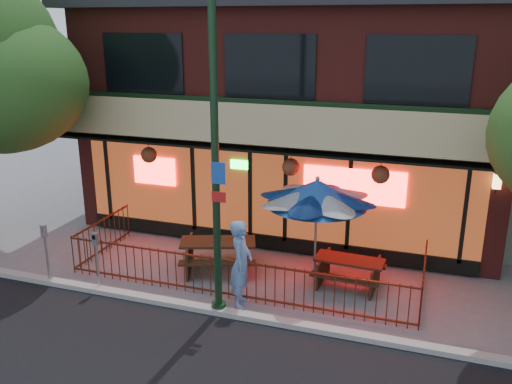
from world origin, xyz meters
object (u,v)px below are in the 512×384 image
street_light (216,173)px  parking_meter_far (45,244)px  parking_meter_near (96,252)px  patio_umbrella (317,193)px  pedestrian (241,264)px  picnic_table_right (349,268)px  picnic_table_left (218,251)px

street_light → parking_meter_far: street_light is taller
street_light → parking_meter_near: street_light is taller
patio_umbrella → pedestrian: patio_umbrella is taller
street_light → parking_meter_far: bearing=-179.0°
parking_meter_far → pedestrian: bearing=6.1°
patio_umbrella → picnic_table_right: bearing=6.9°
street_light → picnic_table_right: bearing=40.7°
street_light → parking_meter_far: size_ratio=4.62×
patio_umbrella → picnic_table_left: bearing=-177.1°
picnic_table_left → patio_umbrella: bearing=2.9°
street_light → pedestrian: 2.22m
street_light → patio_umbrella: size_ratio=2.60×
picnic_table_right → pedestrian: 2.78m
picnic_table_left → patio_umbrella: (2.47, 0.12, 1.77)m
street_light → picnic_table_right: street_light is taller
street_light → pedestrian: size_ratio=3.48×
street_light → patio_umbrella: bearing=50.8°
picnic_table_left → pedestrian: 1.95m
street_light → patio_umbrella: street_light is taller
pedestrian → parking_meter_far: pedestrian is taller
picnic_table_right → patio_umbrella: 2.02m
street_light → picnic_table_left: bearing=112.7°
patio_umbrella → parking_meter_far: 6.56m
street_light → picnic_table_right: 4.25m
picnic_table_right → street_light: bearing=-139.3°
picnic_table_right → pedestrian: bearing=-141.1°
picnic_table_right → parking_meter_far: bearing=-162.2°
patio_umbrella → pedestrian: 2.44m
street_light → pedestrian: street_light is taller
street_light → picnic_table_left: street_light is taller
patio_umbrella → pedestrian: bearing=-128.9°
street_light → parking_meter_far: (-4.41, -0.08, -2.12)m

